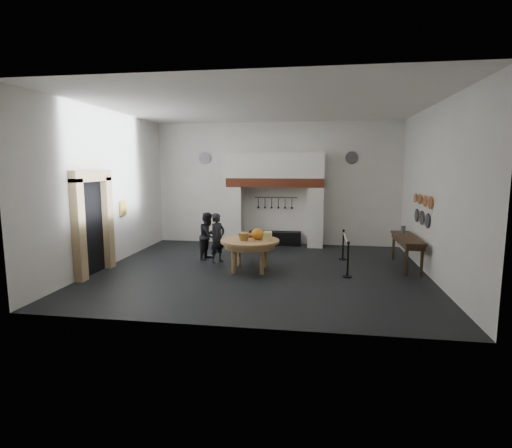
# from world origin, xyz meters

# --- Properties ---
(floor) EXTENTS (9.00, 8.00, 0.02)m
(floor) POSITION_xyz_m (0.00, 0.00, 0.00)
(floor) COLOR black
(floor) RESTS_ON ground
(ceiling) EXTENTS (9.00, 8.00, 0.02)m
(ceiling) POSITION_xyz_m (0.00, 0.00, 4.50)
(ceiling) COLOR silver
(ceiling) RESTS_ON wall_back
(wall_back) EXTENTS (9.00, 0.02, 4.50)m
(wall_back) POSITION_xyz_m (0.00, 4.00, 2.25)
(wall_back) COLOR silver
(wall_back) RESTS_ON floor
(wall_front) EXTENTS (9.00, 0.02, 4.50)m
(wall_front) POSITION_xyz_m (0.00, -4.00, 2.25)
(wall_front) COLOR silver
(wall_front) RESTS_ON floor
(wall_left) EXTENTS (0.02, 8.00, 4.50)m
(wall_left) POSITION_xyz_m (-4.50, 0.00, 2.25)
(wall_left) COLOR silver
(wall_left) RESTS_ON floor
(wall_right) EXTENTS (0.02, 8.00, 4.50)m
(wall_right) POSITION_xyz_m (4.50, 0.00, 2.25)
(wall_right) COLOR silver
(wall_right) RESTS_ON floor
(chimney_pier_left) EXTENTS (0.55, 0.70, 2.15)m
(chimney_pier_left) POSITION_xyz_m (-1.48, 3.65, 1.07)
(chimney_pier_left) COLOR silver
(chimney_pier_left) RESTS_ON floor
(chimney_pier_right) EXTENTS (0.55, 0.70, 2.15)m
(chimney_pier_right) POSITION_xyz_m (1.48, 3.65, 1.07)
(chimney_pier_right) COLOR silver
(chimney_pier_right) RESTS_ON floor
(hearth_brick_band) EXTENTS (3.50, 0.72, 0.32)m
(hearth_brick_band) POSITION_xyz_m (0.00, 3.65, 2.31)
(hearth_brick_band) COLOR #9E442B
(hearth_brick_band) RESTS_ON chimney_pier_left
(chimney_hood) EXTENTS (3.50, 0.70, 0.90)m
(chimney_hood) POSITION_xyz_m (0.00, 3.65, 2.92)
(chimney_hood) COLOR silver
(chimney_hood) RESTS_ON hearth_brick_band
(iron_range) EXTENTS (1.90, 0.45, 0.50)m
(iron_range) POSITION_xyz_m (0.00, 3.72, 0.25)
(iron_range) COLOR black
(iron_range) RESTS_ON floor
(utensil_rail) EXTENTS (1.60, 0.02, 0.02)m
(utensil_rail) POSITION_xyz_m (0.00, 3.92, 1.75)
(utensil_rail) COLOR black
(utensil_rail) RESTS_ON wall_back
(door_recess) EXTENTS (0.04, 1.10, 2.50)m
(door_recess) POSITION_xyz_m (-4.47, -1.00, 1.25)
(door_recess) COLOR black
(door_recess) RESTS_ON floor
(door_jamb_near) EXTENTS (0.22, 0.30, 2.60)m
(door_jamb_near) POSITION_xyz_m (-4.38, -1.70, 1.30)
(door_jamb_near) COLOR tan
(door_jamb_near) RESTS_ON floor
(door_jamb_far) EXTENTS (0.22, 0.30, 2.60)m
(door_jamb_far) POSITION_xyz_m (-4.38, -0.30, 1.30)
(door_jamb_far) COLOR tan
(door_jamb_far) RESTS_ON floor
(door_lintel) EXTENTS (0.22, 1.70, 0.30)m
(door_lintel) POSITION_xyz_m (-4.38, -1.00, 2.65)
(door_lintel) COLOR tan
(door_lintel) RESTS_ON door_jamb_near
(wall_plaque) EXTENTS (0.05, 0.34, 0.44)m
(wall_plaque) POSITION_xyz_m (-4.45, 0.80, 1.60)
(wall_plaque) COLOR gold
(wall_plaque) RESTS_ON wall_left
(work_table) EXTENTS (2.01, 2.01, 0.07)m
(work_table) POSITION_xyz_m (-0.30, -0.03, 0.84)
(work_table) COLOR tan
(work_table) RESTS_ON floor
(pumpkin) EXTENTS (0.36, 0.36, 0.31)m
(pumpkin) POSITION_xyz_m (-0.10, 0.07, 1.03)
(pumpkin) COLOR #C5671B
(pumpkin) RESTS_ON work_table
(cheese_block_big) EXTENTS (0.22, 0.22, 0.24)m
(cheese_block_big) POSITION_xyz_m (0.20, -0.08, 0.99)
(cheese_block_big) COLOR #D6CC80
(cheese_block_big) RESTS_ON work_table
(cheese_block_small) EXTENTS (0.18, 0.18, 0.20)m
(cheese_block_small) POSITION_xyz_m (0.18, 0.22, 0.97)
(cheese_block_small) COLOR #EEE68E
(cheese_block_small) RESTS_ON work_table
(wicker_basket) EXTENTS (0.39, 0.39, 0.22)m
(wicker_basket) POSITION_xyz_m (-0.45, -0.18, 0.98)
(wicker_basket) COLOR #A17D3B
(wicker_basket) RESTS_ON work_table
(bread_loaf) EXTENTS (0.31, 0.18, 0.13)m
(bread_loaf) POSITION_xyz_m (-0.40, 0.32, 0.94)
(bread_loaf) COLOR #955D34
(bread_loaf) RESTS_ON work_table
(visitor_near) EXTENTS (0.59, 0.66, 1.51)m
(visitor_near) POSITION_xyz_m (-1.42, 0.73, 0.75)
(visitor_near) COLOR black
(visitor_near) RESTS_ON floor
(visitor_far) EXTENTS (0.67, 0.80, 1.48)m
(visitor_far) POSITION_xyz_m (-1.82, 1.13, 0.74)
(visitor_far) COLOR black
(visitor_far) RESTS_ON floor
(side_table) EXTENTS (0.55, 2.20, 0.06)m
(side_table) POSITION_xyz_m (4.10, 0.99, 0.87)
(side_table) COLOR #3D2616
(side_table) RESTS_ON floor
(pewter_jug) EXTENTS (0.12, 0.12, 0.22)m
(pewter_jug) POSITION_xyz_m (4.10, 1.59, 1.01)
(pewter_jug) COLOR #4F4F54
(pewter_jug) RESTS_ON side_table
(copper_pan_a) EXTENTS (0.03, 0.34, 0.34)m
(copper_pan_a) POSITION_xyz_m (4.46, 0.20, 1.95)
(copper_pan_a) COLOR #C6662D
(copper_pan_a) RESTS_ON wall_right
(copper_pan_b) EXTENTS (0.03, 0.32, 0.32)m
(copper_pan_b) POSITION_xyz_m (4.46, 0.75, 1.95)
(copper_pan_b) COLOR #C6662D
(copper_pan_b) RESTS_ON wall_right
(copper_pan_c) EXTENTS (0.03, 0.30, 0.30)m
(copper_pan_c) POSITION_xyz_m (4.46, 1.30, 1.95)
(copper_pan_c) COLOR #C6662D
(copper_pan_c) RESTS_ON wall_right
(copper_pan_d) EXTENTS (0.03, 0.28, 0.28)m
(copper_pan_d) POSITION_xyz_m (4.46, 1.85, 1.95)
(copper_pan_d) COLOR #C6662D
(copper_pan_d) RESTS_ON wall_right
(pewter_plate_left) EXTENTS (0.03, 0.40, 0.40)m
(pewter_plate_left) POSITION_xyz_m (4.46, 0.40, 1.45)
(pewter_plate_left) COLOR #4C4C51
(pewter_plate_left) RESTS_ON wall_right
(pewter_plate_mid) EXTENTS (0.03, 0.40, 0.40)m
(pewter_plate_mid) POSITION_xyz_m (4.46, 1.00, 1.45)
(pewter_plate_mid) COLOR #4C4C51
(pewter_plate_mid) RESTS_ON wall_right
(pewter_plate_right) EXTENTS (0.03, 0.40, 0.40)m
(pewter_plate_right) POSITION_xyz_m (4.46, 1.60, 1.45)
(pewter_plate_right) COLOR #4C4C51
(pewter_plate_right) RESTS_ON wall_right
(pewter_plate_back_left) EXTENTS (0.44, 0.03, 0.44)m
(pewter_plate_back_left) POSITION_xyz_m (-2.70, 3.96, 3.20)
(pewter_plate_back_left) COLOR #4C4C51
(pewter_plate_back_left) RESTS_ON wall_back
(pewter_plate_back_right) EXTENTS (0.44, 0.03, 0.44)m
(pewter_plate_back_right) POSITION_xyz_m (2.70, 3.96, 3.20)
(pewter_plate_back_right) COLOR #4C4C51
(pewter_plate_back_right) RESTS_ON wall_back
(barrier_post_near) EXTENTS (0.05, 0.05, 0.90)m
(barrier_post_near) POSITION_xyz_m (2.35, -0.32, 0.45)
(barrier_post_near) COLOR black
(barrier_post_near) RESTS_ON floor
(barrier_post_far) EXTENTS (0.05, 0.05, 0.90)m
(barrier_post_far) POSITION_xyz_m (2.35, 1.68, 0.45)
(barrier_post_far) COLOR black
(barrier_post_far) RESTS_ON floor
(barrier_rope) EXTENTS (0.04, 2.00, 0.04)m
(barrier_rope) POSITION_xyz_m (2.35, 0.68, 0.85)
(barrier_rope) COLOR white
(barrier_rope) RESTS_ON barrier_post_near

